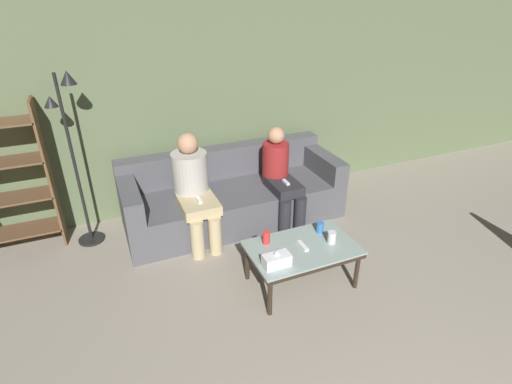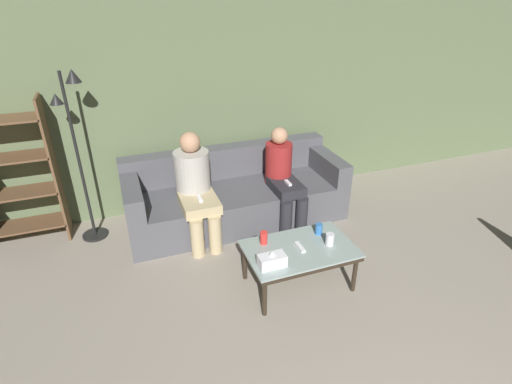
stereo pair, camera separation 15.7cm
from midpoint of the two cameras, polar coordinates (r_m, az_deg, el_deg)
wall_back at (r=4.60m, az=-4.38°, el=13.78°), size 12.00×0.06×2.60m
couch at (r=4.49m, az=-2.03°, el=-0.42°), size 2.38×0.89×0.76m
coffee_table at (r=3.49m, az=7.54°, el=-8.49°), size 0.93×0.58×0.39m
cup_near_left at (r=3.46m, az=2.42°, el=-6.56°), size 0.06×0.06×0.12m
cup_near_right at (r=3.65m, az=10.18°, el=-5.23°), size 0.07×0.07×0.10m
cup_far_center at (r=3.52m, az=11.76°, el=-6.66°), size 0.07×0.07×0.11m
tissue_box at (r=3.22m, az=3.72°, el=-9.76°), size 0.22×0.12×0.13m
game_remote at (r=3.46m, az=7.60°, el=-7.80°), size 0.04×0.15×0.02m
standing_lamp at (r=4.15m, az=-23.25°, el=6.64°), size 0.31×0.26×1.73m
seated_person_left_end at (r=4.07m, az=-7.60°, el=1.05°), size 0.36×0.72×1.11m
seated_person_mid_left at (r=4.35m, az=4.88°, el=2.38°), size 0.31×0.65×1.05m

